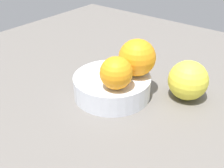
{
  "coord_description": "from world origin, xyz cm",
  "views": [
    {
      "loc": [
        -32.09,
        40.66,
        33.44
      ],
      "look_at": [
        0.0,
        0.0,
        2.77
      ],
      "focal_mm": 44.64,
      "sensor_mm": 36.0,
      "label": 1
    }
  ],
  "objects_px": {
    "fruit_bowl": "(112,86)",
    "orange_in_bowl_0": "(137,58)",
    "orange_in_bowl_1": "(116,73)",
    "orange_loose_0": "(188,80)"
  },
  "relations": [
    {
      "from": "fruit_bowl",
      "to": "orange_in_bowl_0",
      "type": "xyz_separation_m",
      "value": [
        -0.03,
        -0.04,
        0.06
      ]
    },
    {
      "from": "orange_in_bowl_0",
      "to": "orange_in_bowl_1",
      "type": "height_order",
      "value": "orange_in_bowl_0"
    },
    {
      "from": "orange_in_bowl_1",
      "to": "orange_loose_0",
      "type": "bearing_deg",
      "value": -128.92
    },
    {
      "from": "fruit_bowl",
      "to": "orange_loose_0",
      "type": "distance_m",
      "value": 0.16
    },
    {
      "from": "orange_in_bowl_0",
      "to": "orange_in_bowl_1",
      "type": "xyz_separation_m",
      "value": [
        0.0,
        0.07,
        -0.01
      ]
    },
    {
      "from": "fruit_bowl",
      "to": "orange_in_bowl_1",
      "type": "xyz_separation_m",
      "value": [
        -0.03,
        0.03,
        0.06
      ]
    },
    {
      "from": "fruit_bowl",
      "to": "orange_in_bowl_1",
      "type": "distance_m",
      "value": 0.07
    },
    {
      "from": "orange_in_bowl_0",
      "to": "orange_in_bowl_1",
      "type": "bearing_deg",
      "value": 89.25
    },
    {
      "from": "orange_in_bowl_0",
      "to": "orange_loose_0",
      "type": "distance_m",
      "value": 0.12
    },
    {
      "from": "fruit_bowl",
      "to": "orange_loose_0",
      "type": "bearing_deg",
      "value": -145.17
    }
  ]
}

